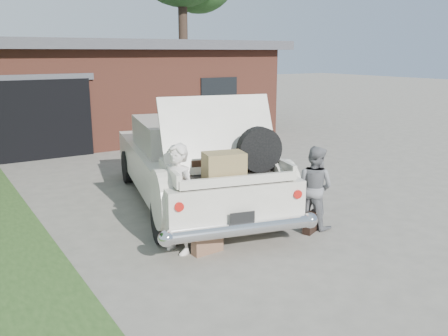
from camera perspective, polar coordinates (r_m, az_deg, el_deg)
ground at (r=7.53m, az=2.49°, el=-9.08°), size 90.00×90.00×0.00m
house at (r=17.90m, az=-16.49°, el=9.22°), size 12.80×7.80×3.30m
sedan at (r=9.31m, az=-3.94°, el=0.78°), size 3.46×6.04×2.25m
woman_left at (r=6.99m, az=-5.58°, el=-3.75°), size 0.55×0.69×1.65m
woman_right at (r=8.15m, az=10.80°, el=-2.27°), size 0.73×0.82×1.41m
suitcase_left at (r=7.14m, az=-2.01°, el=-8.77°), size 0.49×0.18×0.37m
suitcase_right at (r=8.09m, az=10.51°, el=-6.40°), size 0.45×0.29×0.33m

